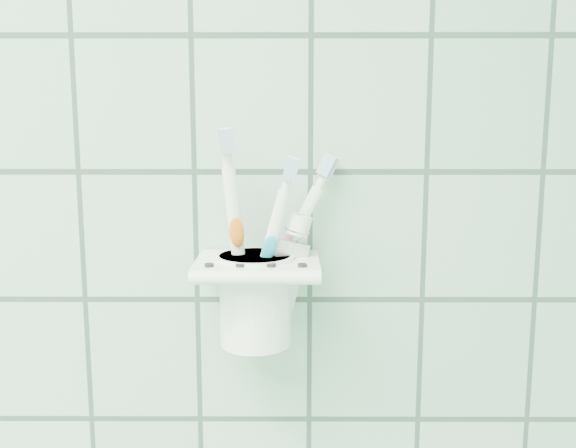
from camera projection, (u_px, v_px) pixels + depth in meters
The scene contains 6 objects.
holder_bracket at pixel (258, 267), 0.63m from camera, with size 0.12×0.10×0.04m.
cup at pixel (255, 296), 0.64m from camera, with size 0.08×0.08×0.09m.
toothbrush_pink at pixel (246, 231), 0.64m from camera, with size 0.03×0.03×0.21m.
toothbrush_blue at pixel (246, 235), 0.64m from camera, with size 0.09×0.03×0.19m.
toothbrush_orange at pixel (244, 243), 0.63m from camera, with size 0.05×0.03×0.19m.
toothpaste_tube at pixel (268, 264), 0.63m from camera, with size 0.06×0.03×0.13m.
Camera 1 is at (0.70, 0.54, 1.44)m, focal length 40.00 mm.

